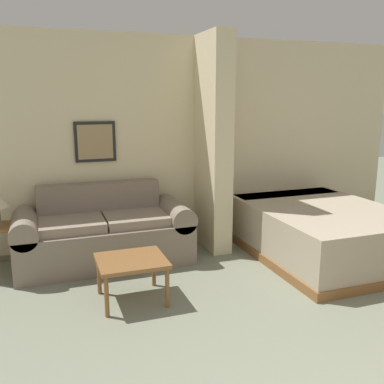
% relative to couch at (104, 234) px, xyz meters
% --- Properties ---
extents(wall_back, '(6.34, 0.16, 2.60)m').
position_rel_couch_xyz_m(wall_back, '(1.08, 0.49, 0.96)').
color(wall_back, beige).
rests_on(wall_back, ground_plane).
extents(wall_partition_pillar, '(0.24, 0.70, 2.60)m').
position_rel_couch_xyz_m(wall_partition_pillar, '(1.37, 0.08, 0.97)').
color(wall_partition_pillar, beige).
rests_on(wall_partition_pillar, ground_plane).
extents(couch, '(1.96, 0.84, 0.87)m').
position_rel_couch_xyz_m(couch, '(0.00, 0.00, 0.00)').
color(couch, gray).
rests_on(couch, ground_plane).
extents(coffee_table, '(0.62, 0.56, 0.41)m').
position_rel_couch_xyz_m(coffee_table, '(0.10, -1.06, 0.02)').
color(coffee_table, brown).
rests_on(coffee_table, ground_plane).
extents(bed, '(1.59, 2.08, 0.60)m').
position_rel_couch_xyz_m(bed, '(2.47, -0.65, -0.03)').
color(bed, brown).
rests_on(bed, ground_plane).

